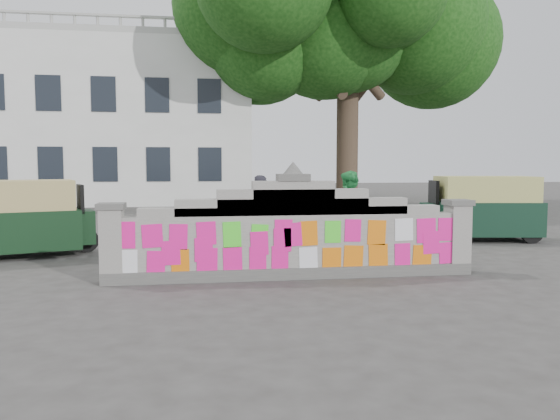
{
  "coord_description": "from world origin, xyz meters",
  "views": [
    {
      "loc": [
        -1.63,
        -9.19,
        1.94
      ],
      "look_at": [
        -0.07,
        1.0,
        1.1
      ],
      "focal_mm": 35.0,
      "sensor_mm": 36.0,
      "label": 1
    }
  ],
  "objects_px": {
    "pedestrian": "(349,213)",
    "rickshaw_right": "(482,207)",
    "cyclist_bike": "(262,238)",
    "cyclist_rider": "(262,224)",
    "rickshaw_left": "(20,217)"
  },
  "relations": [
    {
      "from": "pedestrian",
      "to": "rickshaw_right",
      "type": "xyz_separation_m",
      "value": [
        4.05,
        1.7,
        -0.05
      ]
    },
    {
      "from": "cyclist_bike",
      "to": "cyclist_rider",
      "type": "bearing_deg",
      "value": 79.09
    },
    {
      "from": "pedestrian",
      "to": "cyclist_bike",
      "type": "bearing_deg",
      "value": -78.98
    },
    {
      "from": "pedestrian",
      "to": "rickshaw_left",
      "type": "bearing_deg",
      "value": -96.08
    },
    {
      "from": "cyclist_rider",
      "to": "pedestrian",
      "type": "xyz_separation_m",
      "value": [
        1.95,
        0.36,
        0.17
      ]
    },
    {
      "from": "cyclist_bike",
      "to": "rickshaw_left",
      "type": "bearing_deg",
      "value": 65.99
    },
    {
      "from": "cyclist_rider",
      "to": "rickshaw_right",
      "type": "relative_size",
      "value": 0.48
    },
    {
      "from": "cyclist_bike",
      "to": "rickshaw_left",
      "type": "height_order",
      "value": "rickshaw_left"
    },
    {
      "from": "rickshaw_left",
      "to": "rickshaw_right",
      "type": "xyz_separation_m",
      "value": [
        11.06,
        0.89,
        0.02
      ]
    },
    {
      "from": "cyclist_rider",
      "to": "pedestrian",
      "type": "distance_m",
      "value": 1.99
    },
    {
      "from": "cyclist_rider",
      "to": "cyclist_bike",
      "type": "bearing_deg",
      "value": -100.91
    },
    {
      "from": "rickshaw_right",
      "to": "cyclist_rider",
      "type": "bearing_deg",
      "value": 28.06
    },
    {
      "from": "cyclist_rider",
      "to": "rickshaw_right",
      "type": "bearing_deg",
      "value": -81.93
    },
    {
      "from": "rickshaw_right",
      "to": "cyclist_bike",
      "type": "bearing_deg",
      "value": 28.06
    },
    {
      "from": "cyclist_rider",
      "to": "rickshaw_left",
      "type": "xyz_separation_m",
      "value": [
        -5.06,
        1.18,
        0.1
      ]
    }
  ]
}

